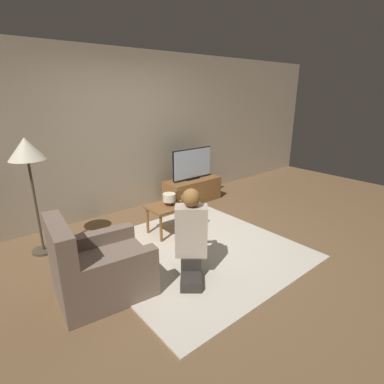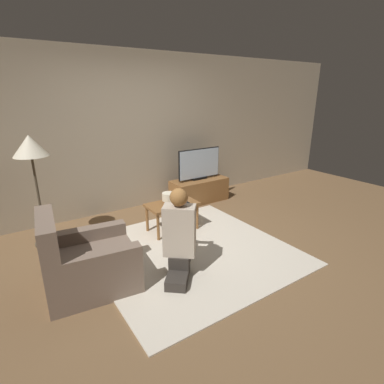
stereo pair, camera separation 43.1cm
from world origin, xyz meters
name	(u,v)px [view 1 (the left image)]	position (x,y,z in m)	size (l,w,h in m)	color
ground_plane	(197,252)	(0.00, 0.00, 0.00)	(10.00, 10.00, 0.00)	brown
wall_back	(120,134)	(0.00, 1.93, 1.30)	(10.00, 0.06, 2.60)	tan
rug	(197,251)	(0.00, 0.00, 0.01)	(2.35, 2.34, 0.02)	beige
tv_stand	(192,190)	(1.16, 1.48, 0.21)	(1.06, 0.45, 0.43)	brown
tv	(192,164)	(1.16, 1.49, 0.71)	(0.86, 0.08, 0.57)	black
coffee_table	(173,208)	(0.11, 0.67, 0.37)	(0.73, 0.42, 0.43)	brown
floor_lamp	(27,156)	(-1.51, 1.27, 1.25)	(0.41, 0.41, 1.46)	#4C4233
armchair	(99,270)	(-1.30, -0.01, 0.27)	(0.96, 0.84, 0.85)	#7A6656
person_kneeling	(191,234)	(-0.39, -0.35, 0.51)	(0.68, 0.74, 1.01)	#332D28
picture_frame	(178,196)	(0.26, 0.74, 0.51)	(0.11, 0.01, 0.15)	brown
table_lamp	(169,198)	(0.05, 0.66, 0.54)	(0.18, 0.18, 0.17)	#4C3823
remote	(186,202)	(0.29, 0.59, 0.44)	(0.04, 0.15, 0.02)	black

